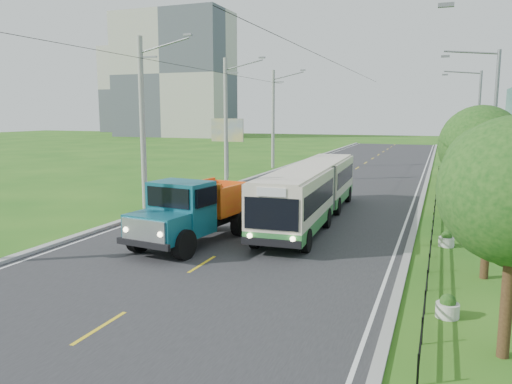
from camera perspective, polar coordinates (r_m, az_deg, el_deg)
The scene contains 28 objects.
ground at distance 19.03m, azimuth -6.17°, elevation -8.26°, with size 240.00×240.00×0.00m, color #215C15.
road at distance 37.56m, azimuth 7.62°, elevation 0.28°, with size 14.00×120.00×0.02m, color #28282B.
curb_left at distance 39.75m, azimuth -2.54°, elevation 0.92°, with size 0.40×120.00×0.15m, color #9E9E99.
curb_right at distance 36.66m, azimuth 18.58°, elevation -0.26°, with size 0.30×120.00×0.10m, color #9E9E99.
edge_line_left at distance 39.55m, azimuth -1.81°, elevation 0.81°, with size 0.12×120.00×0.00m, color silver.
edge_line_right at distance 36.68m, azimuth 17.80°, elevation -0.26°, with size 0.12×120.00×0.00m, color silver.
centre_dash at distance 19.02m, azimuth -6.17°, elevation -8.19°, with size 0.12×2.20×0.00m, color yellow.
railing_right at distance 30.68m, azimuth 19.77°, elevation -1.56°, with size 0.04×40.00×0.60m, color black.
pole_near at distance 30.14m, azimuth -12.79°, elevation 7.74°, with size 3.51×0.32×10.00m.
pole_mid at distance 40.71m, azimuth -3.42°, elevation 8.19°, with size 3.51×0.32×10.00m.
pole_far at distance 51.91m, azimuth 2.01°, elevation 8.36°, with size 3.51×0.32×10.00m.
tree_second at distance 18.55m, azimuth 25.41°, elevation 1.61°, with size 3.18×3.26×5.30m.
tree_third at distance 24.47m, azimuth 24.35°, elevation 4.34°, with size 3.60×3.62×6.00m.
tree_fourth at distance 30.47m, azimuth 23.60°, elevation 4.38°, with size 3.24×3.31×5.40m.
tree_fifth at distance 36.44m, azimuth 23.16°, elevation 5.46°, with size 3.48×3.52×5.80m.
tree_back at distance 42.44m, azimuth 22.80°, elevation 5.60°, with size 3.30×3.36×5.50m.
streetlight_mid at distance 30.32m, azimuth 25.26°, elevation 6.76°, with size 3.02×0.20×9.07m.
streetlight_far at distance 44.29m, azimuth 23.83°, elevation 7.27°, with size 3.02×0.20×9.07m.
planter_front at distance 15.19m, azimuth 21.05°, elevation -12.20°, with size 0.64×0.64×0.67m.
planter_near at distance 22.85m, azimuth 20.94°, elevation -5.14°, with size 0.64×0.64×0.67m.
planter_mid at distance 30.69m, azimuth 20.89°, elevation -1.65°, with size 0.64×0.64×0.67m.
planter_far at distance 38.59m, azimuth 20.86°, elevation 0.41°, with size 0.64×0.64×0.67m.
billboard_left at distance 43.99m, azimuth -3.30°, elevation 6.65°, with size 3.00×0.20×5.20m.
billboard_right at distance 36.45m, azimuth 27.18°, elevation 7.54°, with size 0.24×6.00×7.30m.
apartment_near at distance 128.28m, azimuth -9.33°, elevation 13.01°, with size 28.00×14.00×30.00m, color #B7B2A3.
apartment_far at distance 162.46m, azimuth -12.66°, elevation 11.32°, with size 24.00×14.00×26.00m, color #B7B2A3.
bus at distance 26.32m, azimuth 6.34°, elevation 0.43°, with size 3.05×15.08×2.89m.
dump_truck at distance 21.86m, azimuth -7.07°, elevation -1.70°, with size 3.40×7.00×2.83m.
Camera 1 is at (8.23, -16.22, 5.60)m, focal length 35.00 mm.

